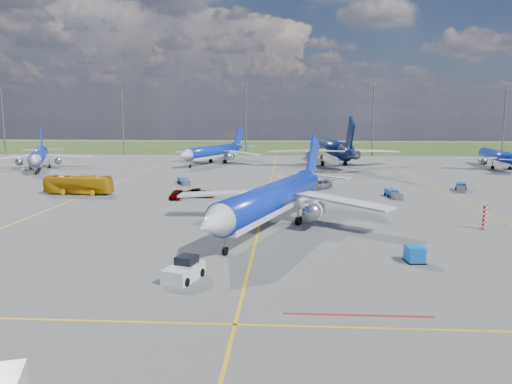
# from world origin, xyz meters

# --- Properties ---
(ground) EXTENTS (400.00, 400.00, 0.00)m
(ground) POSITION_xyz_m (0.00, 0.00, 0.00)
(ground) COLOR #5C5C59
(ground) RESTS_ON ground
(grass_strip) EXTENTS (400.00, 80.00, 0.01)m
(grass_strip) POSITION_xyz_m (0.00, 150.00, 0.00)
(grass_strip) COLOR #2D4719
(grass_strip) RESTS_ON ground
(taxiway_lines) EXTENTS (60.25, 160.00, 0.02)m
(taxiway_lines) POSITION_xyz_m (0.17, 27.70, 0.01)
(taxiway_lines) COLOR gold
(taxiway_lines) RESTS_ON ground
(floodlight_masts) EXTENTS (202.20, 0.50, 22.70)m
(floodlight_masts) POSITION_xyz_m (10.00, 110.00, 12.56)
(floodlight_masts) COLOR slate
(floodlight_masts) RESTS_ON ground
(warning_post) EXTENTS (0.50, 0.50, 3.00)m
(warning_post) POSITION_xyz_m (26.00, 8.00, 1.50)
(warning_post) COLOR red
(warning_post) RESTS_ON ground
(bg_jet_nw) EXTENTS (38.14, 42.45, 9.11)m
(bg_jet_nw) POSITION_xyz_m (-56.28, 66.16, 0.00)
(bg_jet_nw) COLOR #0D2ABA
(bg_jet_nw) RESTS_ON ground
(bg_jet_nnw) EXTENTS (37.85, 42.80, 9.31)m
(bg_jet_nnw) POSITION_xyz_m (-16.46, 82.37, 0.00)
(bg_jet_nnw) COLOR #0D2ABA
(bg_jet_nnw) RESTS_ON ground
(bg_jet_n) EXTENTS (40.93, 50.95, 12.41)m
(bg_jet_n) POSITION_xyz_m (14.94, 82.50, 0.00)
(bg_jet_n) COLOR #07163C
(bg_jet_n) RESTS_ON ground
(bg_jet_ne) EXTENTS (26.46, 33.57, 8.39)m
(bg_jet_ne) POSITION_xyz_m (54.73, 74.79, 0.00)
(bg_jet_ne) COLOR #0D2ABA
(bg_jet_ne) RESTS_ON ground
(main_airliner) EXTENTS (40.03, 45.68, 10.02)m
(main_airliner) POSITION_xyz_m (1.60, 7.65, 0.00)
(main_airliner) COLOR #0D2ABA
(main_airliner) RESTS_ON ground
(pushback_tug) EXTENTS (3.08, 5.50, 1.83)m
(pushback_tug) POSITION_xyz_m (-4.99, -11.49, 0.74)
(pushback_tug) COLOR silver
(pushback_tug) RESTS_ON ground
(uld_container) EXTENTS (1.65, 1.97, 1.45)m
(uld_container) POSITION_xyz_m (14.76, -5.46, 0.73)
(uld_container) COLOR blue
(uld_container) RESTS_ON ground
(apron_bus) EXTENTS (11.49, 3.54, 3.15)m
(apron_bus) POSITION_xyz_m (-31.40, 30.26, 1.58)
(apron_bus) COLOR orange
(apron_bus) RESTS_ON ground
(service_car_a) EXTENTS (2.06, 4.35, 1.44)m
(service_car_a) POSITION_xyz_m (-14.01, 26.54, 0.72)
(service_car_a) COLOR #999999
(service_car_a) RESTS_ON ground
(service_car_b) EXTENTS (5.16, 2.89, 1.36)m
(service_car_b) POSITION_xyz_m (-10.69, 28.51, 0.68)
(service_car_b) COLOR #999999
(service_car_b) RESTS_ON ground
(service_car_c) EXTENTS (4.98, 5.31, 1.50)m
(service_car_c) POSITION_xyz_m (9.23, 38.61, 0.75)
(service_car_c) COLOR #999999
(service_car_c) RESTS_ON ground
(baggage_tug_w) EXTENTS (1.99, 5.28, 1.16)m
(baggage_tug_w) POSITION_xyz_m (20.18, 29.90, 0.54)
(baggage_tug_w) COLOR #184393
(baggage_tug_w) RESTS_ON ground
(baggage_tug_c) EXTENTS (3.47, 5.73, 1.25)m
(baggage_tug_c) POSITION_xyz_m (-16.24, 42.79, 0.59)
(baggage_tug_c) COLOR #1B68A6
(baggage_tug_c) RESTS_ON ground
(baggage_tug_e) EXTENTS (3.11, 5.66, 1.23)m
(baggage_tug_e) POSITION_xyz_m (33.43, 37.82, 0.58)
(baggage_tug_e) COLOR navy
(baggage_tug_e) RESTS_ON ground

